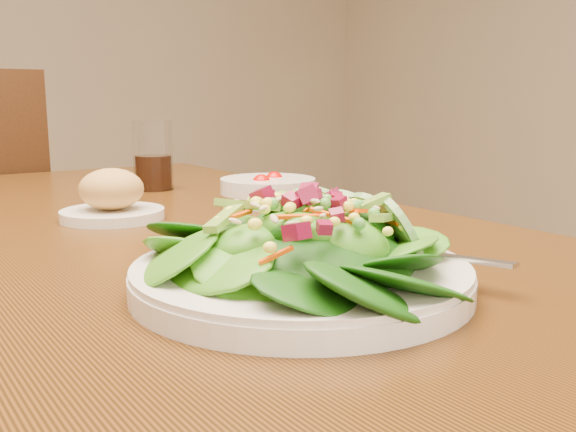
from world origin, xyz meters
name	(u,v)px	position (x,y,z in m)	size (l,w,h in m)	color
dining_table	(111,299)	(0.00, 0.00, 0.65)	(0.90, 1.40, 0.75)	#562D0E
salad_plate	(310,254)	(0.05, -0.38, 0.78)	(0.30, 0.30, 0.09)	silver
bread_plate	(112,199)	(0.02, 0.04, 0.78)	(0.14, 0.14, 0.07)	silver
tomato_bowl	(268,191)	(0.27, 0.03, 0.77)	(0.15, 0.15, 0.05)	silver
drinking_glass	(153,160)	(0.19, 0.29, 0.80)	(0.07, 0.07, 0.13)	silver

